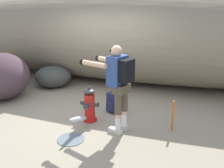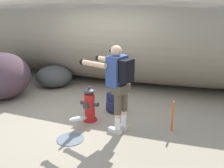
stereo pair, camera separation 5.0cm
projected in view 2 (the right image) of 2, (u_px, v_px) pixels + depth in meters
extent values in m
cube|color=gray|center=(82.00, 116.00, 5.38)|extent=(56.00, 56.00, 0.04)
ellipsoid|color=gray|center=(125.00, 37.00, 7.67)|extent=(17.68, 3.20, 2.71)
cylinder|color=red|center=(90.00, 119.00, 5.14)|extent=(0.29, 0.29, 0.04)
cylinder|color=red|center=(90.00, 106.00, 5.05)|extent=(0.21, 0.21, 0.55)
ellipsoid|color=#333338|center=(89.00, 92.00, 4.96)|extent=(0.22, 0.22, 0.10)
cylinder|color=#333338|center=(89.00, 88.00, 4.93)|extent=(0.06, 0.06, 0.05)
cylinder|color=#333338|center=(83.00, 102.00, 5.09)|extent=(0.09, 0.09, 0.09)
cylinder|color=#333338|center=(96.00, 104.00, 4.98)|extent=(0.09, 0.09, 0.09)
cylinder|color=#333338|center=(86.00, 106.00, 4.90)|extent=(0.11, 0.09, 0.11)
ellipsoid|color=silver|center=(79.00, 119.00, 4.64)|extent=(0.10, 0.69, 0.34)
cylinder|color=slate|center=(70.00, 139.00, 4.42)|extent=(0.49, 0.49, 0.01)
cube|color=beige|center=(115.00, 131.00, 4.63)|extent=(0.28, 0.17, 0.09)
cylinder|color=white|center=(118.00, 124.00, 4.54)|extent=(0.10, 0.10, 0.24)
cylinder|color=#DBAD89|center=(118.00, 116.00, 4.50)|extent=(0.10, 0.10, 0.08)
cylinder|color=brown|center=(118.00, 103.00, 4.42)|extent=(0.13, 0.13, 0.41)
cube|color=beige|center=(121.00, 127.00, 4.78)|extent=(0.28, 0.17, 0.09)
cylinder|color=white|center=(124.00, 120.00, 4.69)|extent=(0.10, 0.10, 0.24)
cylinder|color=#DBAD89|center=(124.00, 112.00, 4.65)|extent=(0.10, 0.10, 0.08)
cylinder|color=brown|center=(124.00, 100.00, 4.57)|extent=(0.13, 0.13, 0.41)
cube|color=brown|center=(121.00, 89.00, 4.42)|extent=(0.29, 0.37, 0.16)
cube|color=#2D4784|center=(117.00, 71.00, 4.38)|extent=(0.34, 0.42, 0.54)
cube|color=black|center=(126.00, 71.00, 4.25)|extent=(0.24, 0.32, 0.40)
sphere|color=#DBAD89|center=(116.00, 51.00, 4.28)|extent=(0.20, 0.20, 0.20)
cube|color=black|center=(112.00, 50.00, 4.33)|extent=(0.06, 0.15, 0.04)
cylinder|color=#DBAD89|center=(93.00, 64.00, 4.40)|extent=(0.58, 0.26, 0.09)
sphere|color=black|center=(82.00, 62.00, 4.56)|extent=(0.11, 0.11, 0.11)
cylinder|color=#DBAD89|center=(109.00, 60.00, 4.73)|extent=(0.58, 0.26, 0.09)
sphere|color=black|center=(98.00, 58.00, 4.89)|extent=(0.11, 0.11, 0.11)
cube|color=#23284C|center=(114.00, 103.00, 5.51)|extent=(0.35, 0.30, 0.44)
cube|color=#23284C|center=(110.00, 107.00, 5.44)|extent=(0.22, 0.14, 0.20)
torus|color=black|center=(114.00, 92.00, 5.44)|extent=(0.10, 0.10, 0.02)
cube|color=black|center=(120.00, 102.00, 5.54)|extent=(0.06, 0.05, 0.37)
cube|color=black|center=(115.00, 100.00, 5.64)|extent=(0.06, 0.05, 0.37)
ellipsoid|color=#45333C|center=(2.00, 76.00, 6.26)|extent=(1.83, 1.88, 1.17)
ellipsoid|color=#3E403C|center=(54.00, 76.00, 7.21)|extent=(1.36, 1.32, 0.62)
ellipsoid|color=#3E452D|center=(6.00, 74.00, 7.47)|extent=(1.27, 1.25, 0.61)
cylinder|color=#47331E|center=(105.00, 32.00, 16.32)|extent=(0.28, 0.28, 1.23)
cone|color=#0F3319|center=(105.00, 6.00, 15.81)|extent=(2.36, 2.36, 2.11)
cylinder|color=#47331E|center=(119.00, 38.00, 13.87)|extent=(0.27, 0.27, 1.14)
cylinder|color=#47331E|center=(144.00, 34.00, 13.96)|extent=(0.35, 0.35, 1.55)
cylinder|color=#47331E|center=(165.00, 40.00, 12.20)|extent=(0.30, 0.30, 1.33)
cylinder|color=#47331E|center=(219.00, 36.00, 12.22)|extent=(0.35, 0.35, 1.68)
cylinder|color=#E55914|center=(173.00, 116.00, 4.65)|extent=(0.04, 0.04, 0.60)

